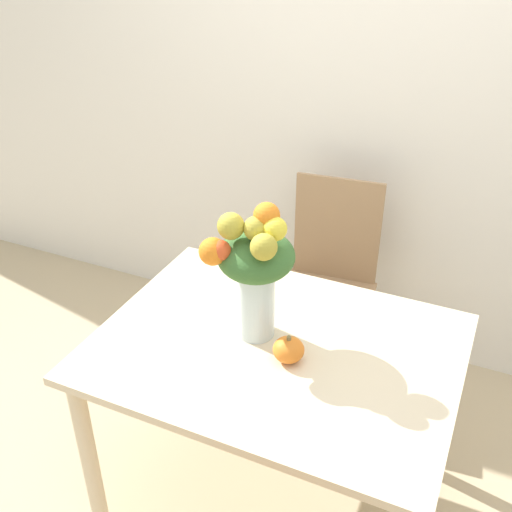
{
  "coord_description": "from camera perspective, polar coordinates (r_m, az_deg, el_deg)",
  "views": [
    {
      "loc": [
        0.58,
        -1.44,
        2.02
      ],
      "look_at": [
        -0.09,
        0.03,
        1.07
      ],
      "focal_mm": 42.0,
      "sensor_mm": 36.0,
      "label": 1
    }
  ],
  "objects": [
    {
      "name": "ground_plane",
      "position": [
        2.55,
        1.62,
        -21.88
      ],
      "size": [
        12.0,
        12.0,
        0.0
      ],
      "primitive_type": "plane",
      "color": "tan"
    },
    {
      "name": "wall_back",
      "position": [
        2.76,
        11.98,
        15.85
      ],
      "size": [
        8.0,
        0.06,
        2.7
      ],
      "color": "white",
      "rests_on": "ground_plane"
    },
    {
      "name": "dining_table",
      "position": [
        2.07,
        1.88,
        -10.79
      ],
      "size": [
        1.18,
        0.89,
        0.76
      ],
      "color": "beige",
      "rests_on": "ground_plane"
    },
    {
      "name": "flower_vase",
      "position": [
        1.89,
        -0.18,
        -1.12
      ],
      "size": [
        0.27,
        0.26,
        0.49
      ],
      "color": "silver",
      "rests_on": "dining_table"
    },
    {
      "name": "pumpkin",
      "position": [
        1.92,
        3.12,
        -8.89
      ],
      "size": [
        0.1,
        0.1,
        0.09
      ],
      "color": "orange",
      "rests_on": "dining_table"
    },
    {
      "name": "dining_chair_near_window",
      "position": [
        2.79,
        6.87,
        -2.62
      ],
      "size": [
        0.46,
        0.46,
        0.98
      ],
      "rotation": [
        0.0,
        0.0,
        0.09
      ],
      "color": "#9E7A56",
      "rests_on": "ground_plane"
    }
  ]
}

